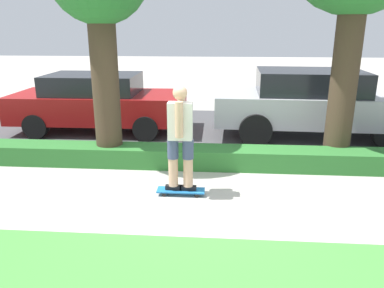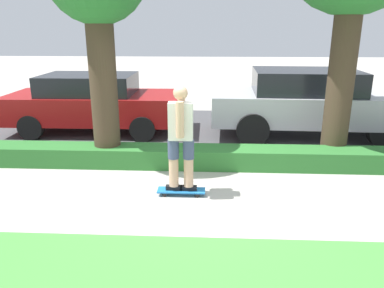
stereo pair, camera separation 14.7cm
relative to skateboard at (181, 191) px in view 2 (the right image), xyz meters
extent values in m
plane|color=#ADA89E|center=(0.26, -0.29, -0.07)|extent=(60.00, 60.00, 0.00)
cube|color=#474749|center=(0.26, 3.91, -0.06)|extent=(12.50, 5.00, 0.01)
cube|color=#2D702D|center=(0.26, 1.31, 0.12)|extent=(12.50, 0.60, 0.38)
cube|color=#1E6BAD|center=(0.00, 0.00, 0.01)|extent=(0.77, 0.24, 0.02)
cylinder|color=black|center=(0.26, -0.09, -0.04)|extent=(0.06, 0.04, 0.06)
cylinder|color=black|center=(0.26, 0.09, -0.04)|extent=(0.06, 0.04, 0.06)
cylinder|color=black|center=(-0.26, -0.09, -0.04)|extent=(0.06, 0.04, 0.06)
cylinder|color=black|center=(-0.26, 0.09, -0.04)|extent=(0.06, 0.04, 0.06)
cube|color=black|center=(-0.12, 0.00, 0.05)|extent=(0.26, 0.09, 0.07)
cylinder|color=tan|center=(-0.12, 0.00, 0.48)|extent=(0.15, 0.15, 0.78)
cylinder|color=#3D4766|center=(-0.12, 0.00, 0.71)|extent=(0.18, 0.18, 0.31)
cube|color=black|center=(0.12, 0.00, 0.05)|extent=(0.26, 0.09, 0.07)
cylinder|color=tan|center=(0.12, 0.00, 0.48)|extent=(0.15, 0.15, 0.78)
cylinder|color=#3D4766|center=(0.12, 0.00, 0.71)|extent=(0.18, 0.18, 0.31)
cube|color=silver|center=(0.00, 0.00, 1.15)|extent=(0.37, 0.20, 0.58)
cylinder|color=tan|center=(0.00, -0.16, 1.21)|extent=(0.12, 0.12, 0.54)
cylinder|color=tan|center=(0.00, 0.16, 1.21)|extent=(0.12, 0.12, 0.54)
sphere|color=tan|center=(0.00, 0.00, 1.59)|extent=(0.22, 0.22, 0.22)
cylinder|color=#423323|center=(-1.56, 1.40, 1.44)|extent=(0.51, 0.51, 3.02)
cylinder|color=#423323|center=(2.91, 1.74, 1.61)|extent=(0.50, 0.50, 3.36)
cube|color=maroon|center=(-2.49, 3.76, 0.57)|extent=(4.36, 1.85, 0.68)
cube|color=black|center=(-2.62, 3.76, 1.15)|extent=(2.28, 1.61, 0.48)
cylinder|color=black|center=(-1.14, 2.93, 0.23)|extent=(0.60, 0.22, 0.60)
cylinder|color=black|center=(-1.14, 4.60, 0.23)|extent=(0.60, 0.22, 0.60)
cylinder|color=black|center=(-3.83, 2.93, 0.23)|extent=(0.60, 0.22, 0.60)
cylinder|color=black|center=(-3.83, 4.60, 0.23)|extent=(0.60, 0.22, 0.60)
cube|color=#B7B7BC|center=(2.87, 3.63, 0.66)|extent=(4.78, 2.17, 0.70)
cube|color=black|center=(2.73, 3.63, 1.28)|extent=(2.51, 1.85, 0.54)
cylinder|color=black|center=(4.33, 4.55, 0.31)|extent=(0.75, 0.24, 0.75)
cylinder|color=black|center=(1.41, 2.71, 0.31)|extent=(0.75, 0.24, 0.75)
cylinder|color=black|center=(1.41, 4.55, 0.31)|extent=(0.75, 0.24, 0.75)
camera|label=1|loc=(0.60, -5.51, 2.52)|focal=35.00mm
camera|label=2|loc=(0.45, -5.51, 2.52)|focal=35.00mm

